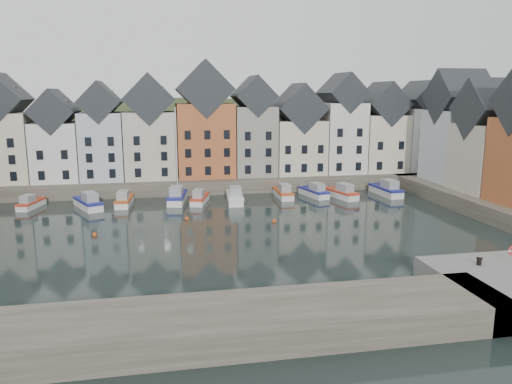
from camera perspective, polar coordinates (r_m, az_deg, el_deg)
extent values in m
plane|color=black|center=(52.83, -3.06, -5.15)|extent=(260.00, 260.00, 0.00)
cube|color=#463E35|center=(81.70, -5.92, 1.41)|extent=(90.00, 16.00, 2.00)
cube|color=#463E35|center=(31.65, -16.18, -15.33)|extent=(50.00, 6.00, 2.00)
ellipsoid|color=#202F17|center=(111.42, -6.89, -5.98)|extent=(153.60, 70.40, 64.00)
sphere|color=black|center=(101.60, -14.98, 7.40)|extent=(5.77, 5.77, 5.77)
sphere|color=black|center=(115.58, 5.13, 7.87)|extent=(5.27, 5.27, 5.27)
sphere|color=black|center=(111.53, 9.52, 7.52)|extent=(5.07, 5.07, 5.07)
sphere|color=black|center=(107.72, 0.47, 7.51)|extent=(5.01, 5.01, 5.01)
sphere|color=black|center=(111.53, -27.02, 5.78)|extent=(3.94, 3.94, 3.94)
sphere|color=black|center=(116.10, 6.85, 7.82)|extent=(5.21, 5.21, 5.21)
sphere|color=black|center=(109.41, -6.27, 7.77)|extent=(5.45, 5.45, 5.45)
sphere|color=black|center=(108.40, 13.58, 6.90)|extent=(4.49, 4.49, 4.49)
cube|color=beige|center=(81.76, -26.77, 4.54)|extent=(7.67, 8.00, 10.07)
cube|color=black|center=(81.38, -27.20, 9.39)|extent=(7.67, 8.16, 7.67)
cube|color=silver|center=(80.15, -21.71, 4.31)|extent=(6.56, 8.00, 8.61)
cube|color=black|center=(79.72, -22.03, 8.54)|extent=(6.56, 8.16, 6.56)
cube|color=silver|center=(79.10, -17.09, 5.05)|extent=(6.20, 8.00, 10.02)
cube|color=black|center=(78.71, -17.37, 9.78)|extent=(6.20, 8.16, 6.20)
cube|color=beige|center=(78.63, -11.92, 5.29)|extent=(7.70, 8.00, 10.08)
cube|color=black|center=(78.24, -12.13, 10.35)|extent=(7.70, 8.16, 7.70)
cube|color=#AD5B31|center=(78.85, -5.84, 5.93)|extent=(8.69, 8.00, 11.28)
cube|color=black|center=(78.52, -5.96, 11.60)|extent=(8.69, 8.16, 8.69)
cube|color=gray|center=(79.91, -0.30, 5.88)|extent=(6.43, 8.00, 10.78)
cube|color=black|center=(79.56, -0.30, 10.89)|extent=(6.43, 8.16, 6.43)
cube|color=beige|center=(81.66, 4.77, 5.17)|extent=(7.88, 8.00, 8.56)
cube|color=black|center=(81.24, 4.84, 9.54)|extent=(7.88, 8.16, 7.88)
cube|color=silver|center=(83.79, 9.65, 6.14)|extent=(6.50, 8.00, 11.27)
cube|color=black|center=(83.47, 9.82, 11.10)|extent=(6.50, 8.16, 6.50)
cube|color=beige|center=(86.57, 14.01, 5.48)|extent=(7.23, 8.00, 9.32)
cube|color=black|center=(86.19, 14.21, 9.75)|extent=(7.23, 8.16, 7.23)
cube|color=silver|center=(89.61, 18.03, 5.77)|extent=(6.18, 8.00, 10.32)
cube|color=black|center=(89.27, 18.29, 10.04)|extent=(6.18, 8.16, 6.18)
cube|color=silver|center=(79.41, 21.90, 4.89)|extent=(7.47, 8.00, 10.38)
cube|color=black|center=(79.03, 22.28, 10.05)|extent=(7.62, 8.00, 8.00)
cube|color=beige|center=(72.92, 25.22, 3.53)|extent=(8.14, 8.00, 8.89)
cube|color=black|center=(72.45, 25.65, 8.56)|extent=(8.30, 8.00, 8.00)
sphere|color=#C04716|center=(60.13, -7.88, -3.05)|extent=(0.50, 0.50, 0.50)
sphere|color=#C04716|center=(58.57, 2.11, -3.34)|extent=(0.50, 0.50, 0.50)
sphere|color=#C04716|center=(55.72, -17.96, -4.67)|extent=(0.50, 0.50, 0.50)
cube|color=silver|center=(72.20, -24.29, -1.41)|extent=(2.78, 5.46, 0.96)
cube|color=red|center=(72.09, -24.32, -1.01)|extent=(2.89, 5.58, 0.22)
cube|color=gray|center=(71.31, -24.64, -0.73)|extent=(1.69, 2.33, 1.05)
cube|color=silver|center=(69.11, -18.64, -1.47)|extent=(4.49, 6.73, 1.19)
cube|color=navy|center=(68.98, -18.68, -0.94)|extent=(4.64, 6.89, 0.27)
cube|color=gray|center=(67.93, -18.47, -0.55)|extent=(2.47, 3.00, 1.30)
cube|color=silver|center=(69.65, -14.81, -1.18)|extent=(2.20, 6.00, 1.08)
cube|color=#C04716|center=(69.52, -14.84, -0.71)|extent=(2.30, 6.12, 0.25)
cube|color=gray|center=(68.55, -14.97, -0.38)|extent=(1.54, 2.45, 1.18)
cube|color=silver|center=(69.93, -8.98, -0.85)|extent=(3.00, 7.00, 1.24)
cube|color=navy|center=(69.79, -8.99, -0.31)|extent=(3.13, 7.15, 0.28)
cube|color=gray|center=(68.67, -9.11, 0.08)|extent=(1.96, 2.91, 1.35)
cylinder|color=silver|center=(69.55, -9.08, 4.41)|extent=(0.16, 0.16, 12.41)
cube|color=silver|center=(69.15, -6.43, -0.98)|extent=(3.09, 5.87, 1.03)
cube|color=red|center=(69.03, -6.44, -0.52)|extent=(3.21, 6.00, 0.23)
cube|color=gray|center=(68.10, -6.58, -0.20)|extent=(1.85, 2.51, 1.12)
cube|color=silver|center=(69.19, -2.44, -0.86)|extent=(2.52, 6.73, 1.21)
cube|color=silver|center=(69.05, -2.44, -0.32)|extent=(2.64, 6.87, 0.27)
cube|color=gray|center=(67.95, -2.40, 0.05)|extent=(1.75, 2.75, 1.32)
cube|color=silver|center=(72.37, 3.11, -0.35)|extent=(1.84, 5.99, 1.10)
cube|color=#C04716|center=(72.25, 3.11, 0.11)|extent=(1.94, 6.11, 0.25)
cube|color=gray|center=(71.28, 3.28, 0.45)|extent=(1.41, 2.40, 1.19)
cube|color=silver|center=(73.53, 6.59, -0.22)|extent=(3.15, 6.20, 1.09)
cube|color=navy|center=(73.42, 6.60, 0.23)|extent=(3.28, 6.34, 0.25)
cube|color=gray|center=(72.56, 6.98, 0.57)|extent=(1.91, 2.64, 1.19)
cube|color=silver|center=(73.11, 9.65, -0.36)|extent=(3.47, 6.53, 1.15)
cube|color=red|center=(72.99, 9.67, 0.12)|extent=(3.61, 6.68, 0.26)
cube|color=gray|center=(72.13, 10.12, 0.48)|extent=(2.07, 2.80, 1.25)
cube|color=silver|center=(76.52, 14.60, -0.03)|extent=(2.52, 6.98, 1.26)
cube|color=navy|center=(76.39, 14.62, 0.48)|extent=(2.64, 7.13, 0.29)
cube|color=gray|center=(75.39, 15.03, 0.85)|extent=(1.78, 2.85, 1.37)
cylinder|color=black|center=(42.09, 24.14, -7.29)|extent=(0.36, 0.36, 0.50)
cylinder|color=black|center=(42.01, 24.17, -6.94)|extent=(0.48, 0.48, 0.08)
cube|color=gray|center=(43.95, 27.21, -6.38)|extent=(0.10, 0.10, 1.10)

